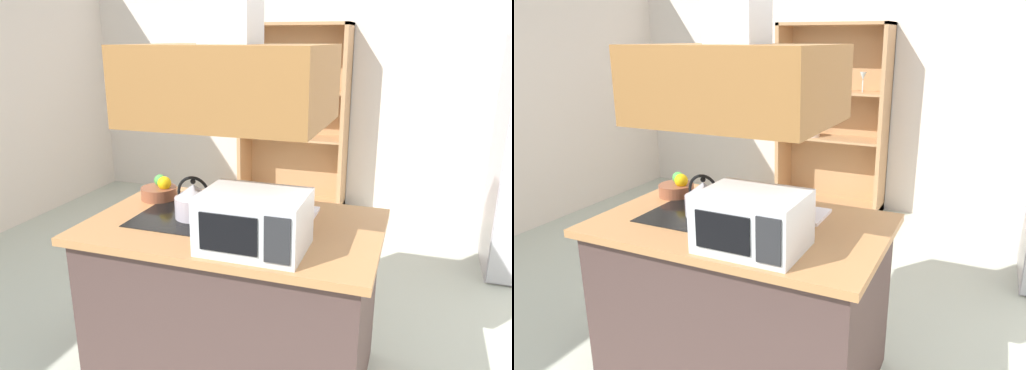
% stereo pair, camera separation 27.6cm
% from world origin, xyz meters
% --- Properties ---
extents(ground_plane, '(7.80, 7.80, 0.00)m').
position_xyz_m(ground_plane, '(0.00, 0.00, 0.00)').
color(ground_plane, beige).
extents(wall_back, '(6.00, 0.12, 2.70)m').
position_xyz_m(wall_back, '(0.00, 3.00, 1.35)').
color(wall_back, silver).
rests_on(wall_back, ground).
extents(kitchen_island, '(1.48, 0.93, 0.90)m').
position_xyz_m(kitchen_island, '(-0.05, -0.09, 0.45)').
color(kitchen_island, '#483430').
rests_on(kitchen_island, ground).
extents(range_hood, '(0.90, 0.70, 1.28)m').
position_xyz_m(range_hood, '(-0.05, -0.09, 1.72)').
color(range_hood, '#935F2F').
extents(dish_cabinet, '(1.14, 0.40, 1.95)m').
position_xyz_m(dish_cabinet, '(-0.49, 2.79, 0.87)').
color(dish_cabinet, tan).
rests_on(dish_cabinet, ground).
extents(kettle, '(0.20, 0.20, 0.22)m').
position_xyz_m(kettle, '(-0.28, -0.09, 0.99)').
color(kettle, '#BBB0BC').
rests_on(kettle, kitchen_island).
extents(cutting_board, '(0.34, 0.24, 0.02)m').
position_xyz_m(cutting_board, '(0.15, 0.12, 0.91)').
color(cutting_board, white).
rests_on(cutting_board, kitchen_island).
extents(microwave, '(0.46, 0.35, 0.26)m').
position_xyz_m(microwave, '(0.15, -0.36, 1.03)').
color(microwave, silver).
rests_on(microwave, kitchen_island).
extents(fruit_bowl, '(0.21, 0.21, 0.14)m').
position_xyz_m(fruit_bowl, '(-0.60, 0.13, 0.95)').
color(fruit_bowl, brown).
rests_on(fruit_bowl, kitchen_island).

